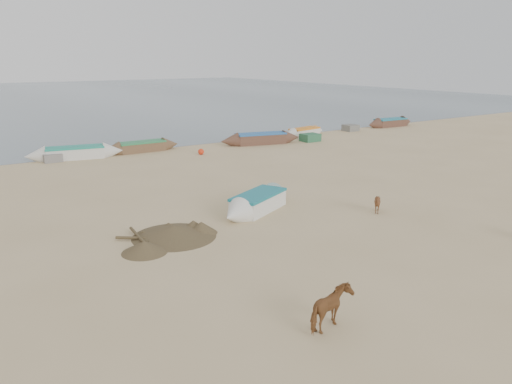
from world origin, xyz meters
TOP-DOWN VIEW (x-y plane):
  - ground at (0.00, 0.00)m, footprint 140.00×140.00m
  - sea at (0.00, 82.00)m, footprint 160.00×160.00m
  - cow_adult at (-3.96, -5.50)m, footprint 1.50×0.99m
  - calf_front at (4.62, 0.92)m, footprint 0.86×0.77m
  - near_canoe at (0.31, 4.26)m, footprint 5.32×3.48m
  - debris_pile at (-4.45, 3.20)m, footprint 3.68×3.68m
  - waterline_canoes at (-0.02, 20.73)m, footprint 57.28×4.79m
  - beach_clutter at (4.18, 19.35)m, footprint 44.62×4.92m

SIDE VIEW (x-z plane):
  - ground at x=0.00m, z-range 0.00..0.00m
  - sea at x=0.00m, z-range 0.01..0.01m
  - debris_pile at x=-4.45m, z-range 0.00..0.46m
  - beach_clutter at x=4.18m, z-range -0.02..0.62m
  - near_canoe at x=0.31m, z-range 0.00..0.84m
  - waterline_canoes at x=-0.02m, z-range -0.04..0.88m
  - calf_front at x=4.62m, z-range 0.00..0.93m
  - cow_adult at x=-3.96m, z-range 0.00..1.17m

